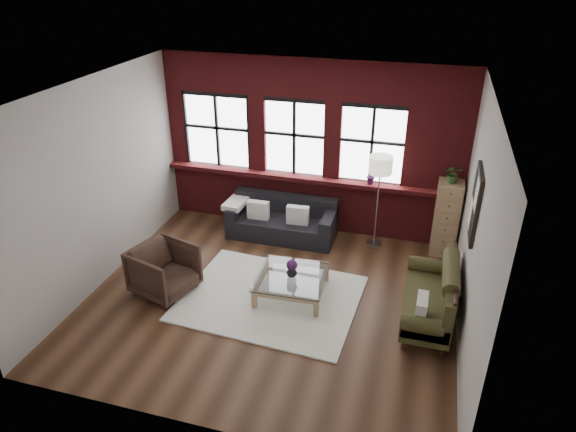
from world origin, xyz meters
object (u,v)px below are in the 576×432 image
(dark_sofa, at_px, (282,219))
(vintage_settee, at_px, (428,294))
(armchair, at_px, (164,270))
(vase, at_px, (292,272))
(drawer_chest, at_px, (446,218))
(floor_lamp, at_px, (378,198))
(coffee_table, at_px, (292,286))

(dark_sofa, relative_size, vintage_settee, 1.17)
(armchair, height_order, vase, armchair)
(drawer_chest, height_order, floor_lamp, floor_lamp)
(coffee_table, bearing_deg, drawer_chest, 41.32)
(armchair, bearing_deg, floor_lamp, -35.12)
(floor_lamp, bearing_deg, drawer_chest, 2.18)
(vase, bearing_deg, drawer_chest, 41.32)
(floor_lamp, bearing_deg, coffee_table, -118.40)
(armchair, bearing_deg, dark_sofa, -13.80)
(armchair, distance_m, drawer_chest, 4.79)
(vintage_settee, bearing_deg, floor_lamp, 116.80)
(armchair, distance_m, vase, 1.97)
(vintage_settee, relative_size, armchair, 1.95)
(coffee_table, bearing_deg, dark_sofa, 111.19)
(floor_lamp, bearing_deg, dark_sofa, -173.67)
(coffee_table, relative_size, vase, 6.31)
(coffee_table, xyz_separation_m, floor_lamp, (1.03, 1.91, 0.76))
(vintage_settee, height_order, drawer_chest, drawer_chest)
(floor_lamp, bearing_deg, armchair, -141.45)
(dark_sofa, distance_m, armchair, 2.50)
(dark_sofa, height_order, drawer_chest, drawer_chest)
(armchair, xyz_separation_m, floor_lamp, (2.95, 2.35, 0.53))
(vintage_settee, xyz_separation_m, coffee_table, (-2.02, 0.05, -0.28))
(vase, distance_m, floor_lamp, 2.22)
(armchair, distance_m, coffee_table, 1.99)
(dark_sofa, relative_size, vase, 11.72)
(drawer_chest, bearing_deg, floor_lamp, -177.82)
(vase, height_order, drawer_chest, drawer_chest)
(armchair, distance_m, floor_lamp, 3.81)
(vintage_settee, relative_size, vase, 10.05)
(dark_sofa, xyz_separation_m, vintage_settee, (2.69, -1.77, 0.09))
(coffee_table, relative_size, drawer_chest, 0.78)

